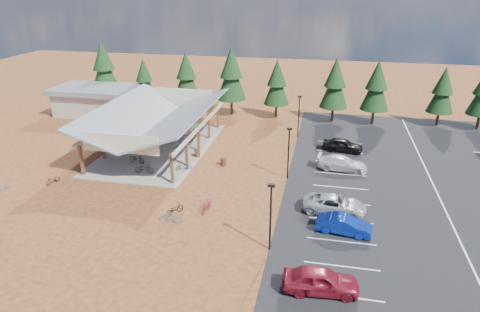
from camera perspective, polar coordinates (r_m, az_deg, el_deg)
ground at (r=40.44m, az=-1.05°, el=-3.57°), size 140.00×140.00×0.00m
asphalt_lot at (r=43.54m, az=24.45°, el=-3.72°), size 27.00×44.00×0.04m
concrete_pad at (r=49.43m, az=-10.60°, el=1.06°), size 10.60×18.60×0.10m
bike_pavilion at (r=48.21m, az=-10.91°, el=5.24°), size 11.65×19.40×4.97m
outbuilding at (r=64.32m, az=-18.76°, el=7.08°), size 11.00×7.00×3.90m
lamp_post_0 at (r=29.55m, az=4.11°, el=-7.54°), size 0.50×0.25×5.14m
lamp_post_1 at (r=40.35m, az=6.50°, el=0.84°), size 0.50×0.25×5.14m
lamp_post_2 at (r=51.68m, az=7.86°, el=5.61°), size 0.50×0.25×5.14m
trash_bin_0 at (r=46.19m, az=-5.71°, el=0.34°), size 0.60×0.60×0.90m
trash_bin_1 at (r=43.96m, az=-2.21°, el=-0.74°), size 0.60×0.60×0.90m
pine_0 at (r=67.94m, az=-17.71°, el=11.32°), size 4.12×4.12×9.61m
pine_1 at (r=64.69m, az=-12.65°, el=10.07°), size 3.16×3.16×7.37m
pine_2 at (r=62.15m, az=-7.18°, el=10.64°), size 3.68×3.68×8.58m
pine_3 at (r=59.65m, az=-1.15°, el=10.89°), size 4.09×4.09×9.54m
pine_4 at (r=58.73m, az=4.94°, el=9.75°), size 3.48×3.48×8.10m
pine_5 at (r=57.83m, az=12.55°, el=9.44°), size 3.70×3.70×8.63m
pine_6 at (r=58.20m, az=17.75°, el=8.92°), size 3.65×3.65×8.50m
pine_7 at (r=60.75m, az=25.41°, el=7.90°), size 3.33×3.33×7.76m
bike_0 at (r=45.62m, az=-13.61°, el=-0.33°), size 1.89×0.97×0.95m
bike_1 at (r=47.66m, az=-13.79°, el=0.67°), size 1.68×0.90×0.97m
bike_2 at (r=50.88m, az=-11.64°, el=2.18°), size 1.71×0.89×0.85m
bike_3 at (r=55.24m, az=-11.08°, el=3.94°), size 1.74×0.59×1.03m
bike_4 at (r=43.00m, az=-12.69°, el=-1.63°), size 1.95×0.86×0.99m
bike_5 at (r=48.02m, az=-7.83°, el=1.33°), size 1.81×0.91×1.05m
bike_6 at (r=50.33m, az=-7.20°, el=2.25°), size 1.68×0.76×0.85m
bike_7 at (r=52.71m, az=-6.44°, el=3.30°), size 1.72×0.78×1.00m
bike_8 at (r=43.75m, az=-23.69°, el=-2.92°), size 0.97×1.60×0.79m
bike_9 at (r=44.13m, az=-29.19°, el=-3.65°), size 1.00×1.54×0.90m
bike_11 at (r=35.47m, az=-4.49°, el=-6.60°), size 0.80×1.88×1.10m
bike_12 at (r=35.42m, az=-8.76°, el=-7.02°), size 1.45×1.78×0.91m
bike_13 at (r=34.16m, az=-9.17°, el=-8.07°), size 1.82×0.57×1.09m
bike_16 at (r=43.09m, az=-7.52°, el=-1.46°), size 1.68×1.13×0.84m
car_0 at (r=27.43m, az=10.72°, el=-15.99°), size 4.78×2.24×1.58m
car_1 at (r=33.37m, az=13.69°, el=-8.90°), size 4.29×1.95×1.36m
car_2 at (r=35.97m, az=12.48°, el=-6.30°), size 5.22×2.65×1.41m
car_3 at (r=43.94m, az=13.47°, el=-0.95°), size 5.08×2.47×1.42m
car_4 at (r=48.81m, az=13.54°, el=1.46°), size 4.54×2.31×1.48m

